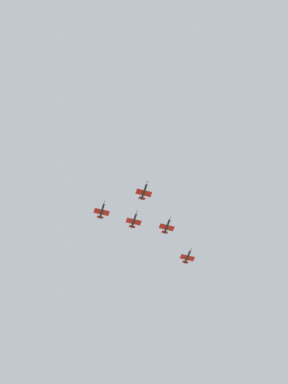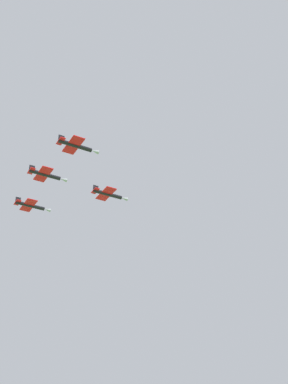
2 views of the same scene
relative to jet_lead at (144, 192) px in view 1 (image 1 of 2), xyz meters
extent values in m
cylinder|color=black|center=(-0.18, 0.20, -0.01)|extent=(7.57, 8.41, 1.23)
cone|color=#9EA3AD|center=(3.88, -4.44, -0.01)|extent=(2.36, 2.46, 1.17)
cube|color=red|center=(-0.55, 0.62, -0.07)|extent=(9.11, 8.60, 0.20)
cube|color=red|center=(-3.08, 3.53, -0.01)|extent=(3.90, 3.69, 0.20)
cube|color=black|center=(-3.02, 3.46, 1.00)|extent=(1.32, 1.47, 2.02)
cylinder|color=black|center=(1.71, 28.10, 0.01)|extent=(7.57, 8.41, 1.23)
cone|color=#9EA3AD|center=(5.76, 23.46, 0.01)|extent=(2.36, 2.46, 1.17)
cube|color=red|center=(1.34, 28.53, -0.05)|extent=(9.11, 8.60, 0.20)
cube|color=red|center=(-1.20, 31.43, 0.01)|extent=(3.90, 3.69, 0.20)
cube|color=black|center=(-1.14, 31.36, 1.02)|extent=(1.32, 1.47, 2.02)
cylinder|color=black|center=(-28.08, 2.08, 0.43)|extent=(7.57, 8.41, 1.23)
cone|color=#9EA3AD|center=(-24.02, -2.56, 0.43)|extent=(2.36, 2.46, 1.17)
cube|color=red|center=(-28.45, 2.51, 0.37)|extent=(9.11, 8.60, 0.20)
cube|color=red|center=(-30.98, 5.41, 0.43)|extent=(3.90, 3.69, 0.20)
cube|color=black|center=(-30.93, 5.34, 1.43)|extent=(1.32, 1.47, 2.02)
cylinder|color=black|center=(-14.49, 16.58, 0.93)|extent=(7.57, 8.41, 1.23)
cone|color=#9EA3AD|center=(-10.43, 11.94, 0.93)|extent=(2.36, 2.46, 1.17)
cube|color=red|center=(-14.86, 17.01, 0.87)|extent=(9.11, 8.60, 0.20)
cube|color=red|center=(-17.39, 19.91, 0.93)|extent=(3.90, 3.69, 0.20)
cube|color=black|center=(-17.33, 19.84, 1.94)|extent=(1.32, 1.47, 2.02)
cylinder|color=black|center=(3.59, 56.01, 0.76)|extent=(7.57, 8.41, 1.23)
cone|color=#9EA3AD|center=(7.64, 51.36, 0.76)|extent=(2.36, 2.46, 1.17)
cube|color=red|center=(3.22, 56.43, 0.71)|extent=(9.11, 8.60, 0.20)
cube|color=red|center=(0.68, 59.33, 0.76)|extent=(3.90, 3.69, 0.20)
cube|color=black|center=(0.74, 59.27, 1.77)|extent=(1.32, 1.47, 2.02)
camera|label=1|loc=(58.80, -125.13, -212.10)|focal=42.21mm
camera|label=2|loc=(-149.65, -44.45, -91.05)|focal=51.39mm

